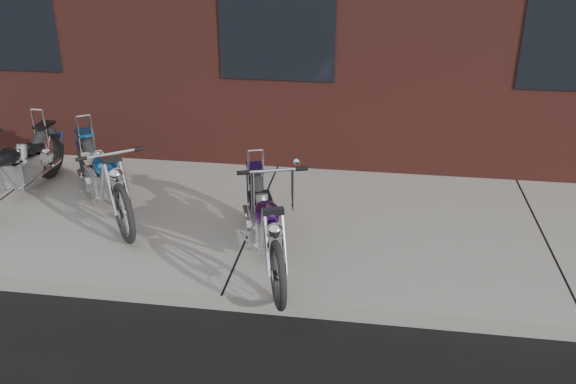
# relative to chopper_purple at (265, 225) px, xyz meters

# --- Properties ---
(ground) EXTENTS (120.00, 120.00, 0.00)m
(ground) POSITION_rel_chopper_purple_xyz_m (-0.26, -0.67, -0.52)
(ground) COLOR black
(ground) RESTS_ON ground
(sidewalk) EXTENTS (22.00, 3.00, 0.15)m
(sidewalk) POSITION_rel_chopper_purple_xyz_m (-0.26, 0.83, -0.44)
(sidewalk) COLOR gray
(sidewalk) RESTS_ON ground
(chopper_purple) EXTENTS (0.79, 1.97, 1.15)m
(chopper_purple) POSITION_rel_chopper_purple_xyz_m (0.00, 0.00, 0.00)
(chopper_purple) COLOR black
(chopper_purple) RESTS_ON sidewalk
(chopper_blue) EXTENTS (1.39, 1.75, 0.93)m
(chopper_blue) POSITION_rel_chopper_purple_xyz_m (-1.93, 0.78, 0.02)
(chopper_blue) COLOR black
(chopper_blue) RESTS_ON sidewalk
(chopper_third) EXTENTS (0.50, 2.05, 1.04)m
(chopper_third) POSITION_rel_chopper_purple_xyz_m (-3.02, 0.94, 0.00)
(chopper_third) COLOR black
(chopper_third) RESTS_ON sidewalk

